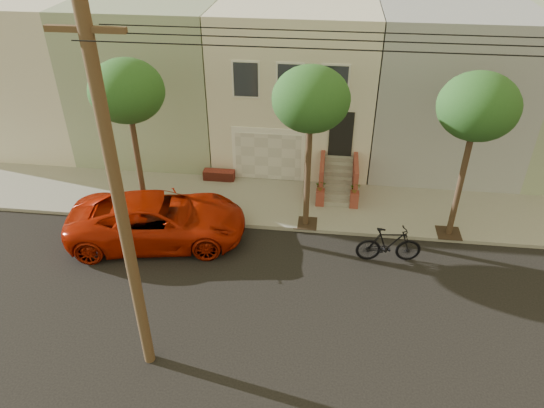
# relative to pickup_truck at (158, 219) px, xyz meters

# --- Properties ---
(ground) EXTENTS (90.00, 90.00, 0.00)m
(ground) POSITION_rel_pickup_truck_xyz_m (4.45, -2.41, -0.90)
(ground) COLOR black
(ground) RESTS_ON ground
(sidewalk) EXTENTS (40.00, 3.70, 0.15)m
(sidewalk) POSITION_rel_pickup_truck_xyz_m (4.45, 2.94, -0.83)
(sidewalk) COLOR gray
(sidewalk) RESTS_ON ground
(house_row) EXTENTS (33.10, 11.70, 7.00)m
(house_row) POSITION_rel_pickup_truck_xyz_m (4.45, 8.78, 2.74)
(house_row) COLOR beige
(house_row) RESTS_ON sidewalk
(tree_left) EXTENTS (2.70, 2.57, 6.30)m
(tree_left) POSITION_rel_pickup_truck_xyz_m (-1.05, 1.49, 4.35)
(tree_left) COLOR #2D2116
(tree_left) RESTS_ON sidewalk
(tree_mid) EXTENTS (2.70, 2.57, 6.30)m
(tree_mid) POSITION_rel_pickup_truck_xyz_m (5.45, 1.49, 4.35)
(tree_mid) COLOR #2D2116
(tree_mid) RESTS_ON sidewalk
(tree_right) EXTENTS (2.70, 2.57, 6.30)m
(tree_right) POSITION_rel_pickup_truck_xyz_m (10.95, 1.49, 4.35)
(tree_right) COLOR #2D2116
(tree_right) RESTS_ON sidewalk
(pickup_truck) EXTENTS (6.92, 4.06, 1.81)m
(pickup_truck) POSITION_rel_pickup_truck_xyz_m (0.00, 0.00, 0.00)
(pickup_truck) COLOR #A71A05
(pickup_truck) RESTS_ON ground
(motorcycle) EXTENTS (2.37, 0.88, 1.39)m
(motorcycle) POSITION_rel_pickup_truck_xyz_m (8.50, -0.25, -0.21)
(motorcycle) COLOR black
(motorcycle) RESTS_ON ground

